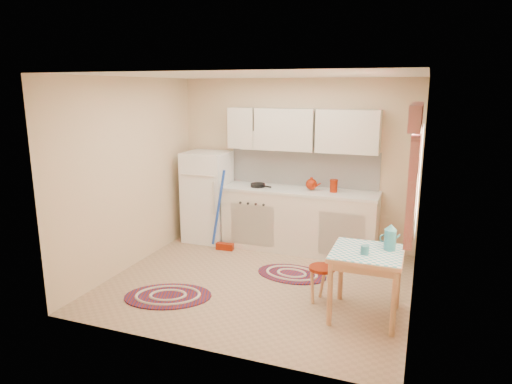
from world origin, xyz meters
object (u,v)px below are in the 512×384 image
(table, at_px, (365,284))
(stool, at_px, (321,284))
(fridge, at_px, (207,197))
(base_cabinets, at_px, (299,221))

(table, relative_size, stool, 1.71)
(fridge, height_order, table, fridge)
(fridge, distance_m, table, 3.16)
(fridge, xyz_separation_m, table, (2.66, -1.68, -0.34))
(fridge, xyz_separation_m, base_cabinets, (1.47, 0.05, -0.26))
(fridge, bearing_deg, table, -32.30)
(fridge, xyz_separation_m, stool, (2.16, -1.51, -0.49))
(fridge, bearing_deg, base_cabinets, 1.94)
(base_cabinets, bearing_deg, stool, -66.23)
(base_cabinets, distance_m, table, 2.10)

